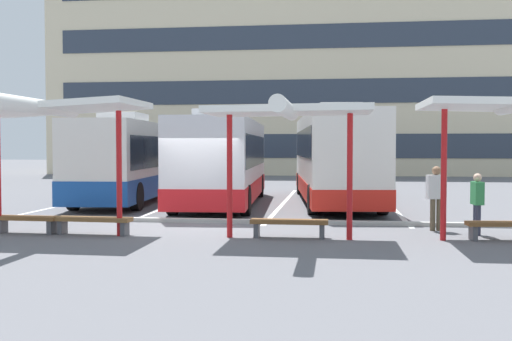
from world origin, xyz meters
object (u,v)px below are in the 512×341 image
Objects in this scene: bench_2 at (27,220)px; bench_5 at (504,226)px; waiting_shelter_2 at (288,114)px; waiting_passenger_1 at (436,193)px; waiting_shelter_1 at (52,111)px; waiting_passenger_0 at (477,200)px; coach_bus_1 at (223,162)px; coach_bus_2 at (334,158)px; coach_bus_0 at (133,162)px; waiting_shelter_3 at (511,108)px; bench_4 at (289,224)px; bench_3 at (93,221)px.

bench_5 is (11.91, 0.38, 0.00)m from bench_2.
waiting_passenger_1 is (3.79, 2.13, -2.02)m from waiting_shelter_2.
waiting_shelter_1 is 10.92m from waiting_passenger_0.
coach_bus_1 is 4.49m from coach_bus_2.
waiting_shelter_3 is at bearing -37.91° from coach_bus_0.
waiting_shelter_2 is at bearing -162.81° from waiting_passenger_0.
bench_4 is (6.78, 0.13, 0.01)m from bench_2.
waiting_shelter_2 is at bearing -2.61° from bench_3.
coach_bus_2 reaches higher than bench_5.
coach_bus_2 is at bearing 83.85° from waiting_shelter_2.
waiting_passenger_1 is at bearing -34.76° from coach_bus_0.
waiting_shelter_1 is 10.15m from waiting_passenger_1.
coach_bus_2 is 9.31m from waiting_passenger_0.
bench_2 and bench_5 have the same top height.
bench_3 is at bearing -102.30° from coach_bus_1.
bench_2 is 1.08× the size of waiting_passenger_0.
waiting_passenger_1 is at bearing 12.23° from bench_3.
waiting_shelter_1 is at bearing -21.17° from bench_2.
waiting_shelter_3 reaches higher than bench_3.
bench_5 is at bearing -62.67° from waiting_passenger_0.
bench_4 is at bearing -167.03° from waiting_passenger_0.
bench_2 is 0.40× the size of waiting_shelter_2.
coach_bus_2 is at bearing 109.06° from waiting_passenger_1.
waiting_passenger_1 is at bearing -42.58° from coach_bus_1.
bench_2 is 0.98× the size of waiting_passenger_1.
bench_5 is 1.03× the size of waiting_passenger_1.
coach_bus_1 reaches higher than bench_2.
coach_bus_2 is at bearing 112.99° from waiting_passenger_0.
bench_2 is (0.38, -9.48, -1.29)m from coach_bus_0.
bench_2 is 0.89× the size of bench_4.
waiting_shelter_3 is 2.98× the size of waiting_passenger_0.
bench_3 is (-6.06, -9.75, -1.46)m from coach_bus_2.
coach_bus_1 is at bearing 111.26° from bench_4.
coach_bus_2 is (4.25, 1.46, 0.15)m from coach_bus_1.
coach_bus_1 is at bearing 138.05° from waiting_passenger_0.
bench_3 is 9.77m from waiting_passenger_0.
coach_bus_0 is 9.58m from bench_2.
waiting_passenger_0 reaches higher than bench_2.
bench_5 is at bearing -43.61° from coach_bus_1.
waiting_passenger_1 is (2.71, -7.85, -0.80)m from coach_bus_2.
waiting_passenger_0 is at bearing 117.33° from bench_5.
bench_4 is at bearing -52.57° from coach_bus_0.
waiting_shelter_2 is 2.21× the size of bench_4.
bench_2 is 12.23m from waiting_shelter_3.
waiting_shelter_3 reaches higher than waiting_passenger_0.
bench_3 is 10.11m from bench_5.
coach_bus_0 reaches higher than waiting_passenger_0.
bench_4 is (4.98, 0.14, -0.00)m from bench_3.
waiting_passenger_0 reaches higher than bench_4.
coach_bus_1 is 8.85m from bench_4.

